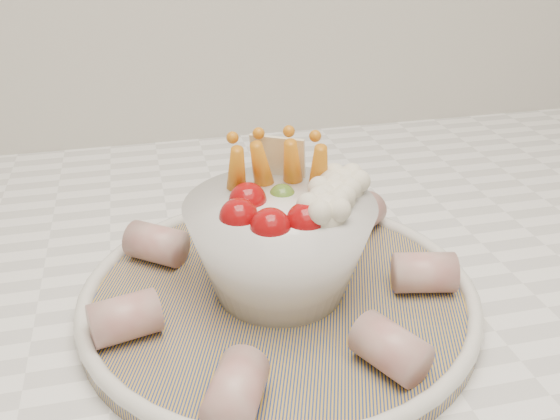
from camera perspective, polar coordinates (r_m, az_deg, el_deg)
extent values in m
cube|color=white|center=(0.59, 1.58, -5.02)|extent=(2.04, 0.62, 0.04)
cylinder|color=navy|center=(0.50, -0.10, -8.16)|extent=(0.39, 0.39, 0.01)
torus|color=silver|center=(0.49, -0.10, -7.46)|extent=(0.31, 0.31, 0.01)
sphere|color=maroon|center=(0.44, -3.78, -0.70)|extent=(0.03, 0.03, 0.03)
sphere|color=maroon|center=(0.43, -0.88, -1.64)|extent=(0.03, 0.03, 0.03)
sphere|color=maroon|center=(0.44, 2.37, -1.08)|extent=(0.03, 0.03, 0.03)
sphere|color=maroon|center=(0.47, -2.96, 0.83)|extent=(0.03, 0.03, 0.03)
sphere|color=#4B7226|center=(0.48, 0.20, 1.18)|extent=(0.02, 0.02, 0.02)
cone|color=#C66F12|center=(0.49, -1.62, 3.29)|extent=(0.04, 0.05, 0.07)
cone|color=#C66F12|center=(0.49, 1.14, 3.51)|extent=(0.03, 0.05, 0.07)
cone|color=#C66F12|center=(0.48, 3.56, 3.00)|extent=(0.03, 0.05, 0.07)
cone|color=#C66F12|center=(0.48, -3.99, 2.83)|extent=(0.02, 0.04, 0.07)
sphere|color=#EEE5CD|center=(0.46, 4.96, 0.83)|extent=(0.03, 0.03, 0.03)
sphere|color=#EEE5CD|center=(0.44, 4.10, -0.56)|extent=(0.03, 0.03, 0.03)
sphere|color=#EEE5CD|center=(0.48, 5.84, 1.87)|extent=(0.03, 0.03, 0.03)
cube|color=beige|center=(0.50, -0.17, 4.28)|extent=(0.04, 0.03, 0.05)
cylinder|color=#A44E4A|center=(0.50, 13.05, -5.59)|extent=(0.05, 0.04, 0.03)
cylinder|color=#A44E4A|center=(0.57, 7.23, -0.56)|extent=(0.06, 0.05, 0.03)
cylinder|color=#A44E4A|center=(0.59, -3.12, 0.70)|extent=(0.03, 0.05, 0.03)
cylinder|color=#A44E4A|center=(0.54, -11.24, -3.04)|extent=(0.06, 0.05, 0.03)
cylinder|color=#A44E4A|center=(0.45, -14.00, -9.56)|extent=(0.05, 0.04, 0.03)
cylinder|color=#A44E4A|center=(0.39, -4.04, -16.15)|extent=(0.05, 0.06, 0.03)
cylinder|color=#A44E4A|center=(0.42, 10.06, -12.34)|extent=(0.05, 0.06, 0.03)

